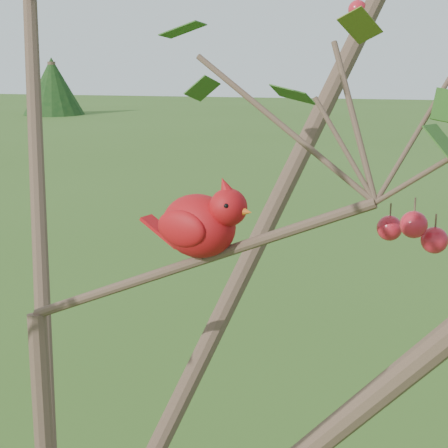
# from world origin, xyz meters

# --- Properties ---
(crabapple_tree) EXTENTS (2.35, 2.05, 2.95)m
(crabapple_tree) POSITION_xyz_m (0.03, -0.02, 2.12)
(crabapple_tree) COLOR #433024
(crabapple_tree) RESTS_ON ground
(cardinal) EXTENTS (0.21, 0.14, 0.15)m
(cardinal) POSITION_xyz_m (0.28, 0.07, 2.15)
(cardinal) COLOR #AE0E16
(cardinal) RESTS_ON ground
(distant_trees) EXTENTS (39.07, 14.33, 3.07)m
(distant_trees) POSITION_xyz_m (-2.66, 24.67, 1.41)
(distant_trees) COLOR #433024
(distant_trees) RESTS_ON ground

